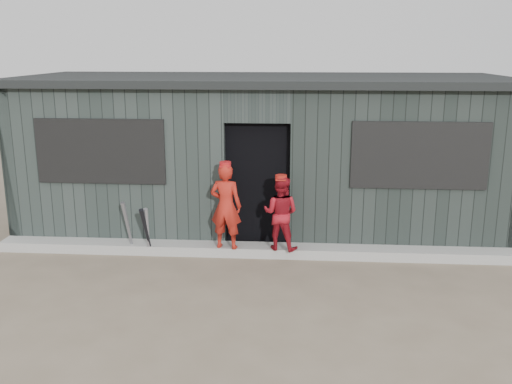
# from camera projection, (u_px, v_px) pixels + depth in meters

# --- Properties ---
(ground) EXTENTS (80.00, 80.00, 0.00)m
(ground) POSITION_uv_depth(u_px,v_px,m) (245.00, 307.00, 7.00)
(ground) COLOR brown
(ground) RESTS_ON ground
(curb) EXTENTS (8.00, 0.36, 0.15)m
(curb) POSITION_uv_depth(u_px,v_px,m) (256.00, 250.00, 8.74)
(curb) COLOR gray
(curb) RESTS_ON ground
(bat_left) EXTENTS (0.11, 0.29, 0.80)m
(bat_left) POSITION_uv_depth(u_px,v_px,m) (148.00, 232.00, 8.55)
(bat_left) COLOR #9898A0
(bat_left) RESTS_ON ground
(bat_mid) EXTENTS (0.16, 0.27, 0.86)m
(bat_mid) POSITION_uv_depth(u_px,v_px,m) (128.00, 228.00, 8.67)
(bat_mid) COLOR slate
(bat_mid) RESTS_ON ground
(bat_right) EXTENTS (0.12, 0.38, 0.81)m
(bat_right) POSITION_uv_depth(u_px,v_px,m) (147.00, 232.00, 8.53)
(bat_right) COLOR black
(bat_right) RESTS_ON ground
(player_red_left) EXTENTS (0.52, 0.38, 1.30)m
(player_red_left) POSITION_uv_depth(u_px,v_px,m) (226.00, 206.00, 8.47)
(player_red_left) COLOR #A71F14
(player_red_left) RESTS_ON curb
(player_red_right) EXTENTS (0.63, 0.55, 1.11)m
(player_red_right) POSITION_uv_depth(u_px,v_px,m) (281.00, 213.00, 8.45)
(player_red_right) COLOR maroon
(player_red_right) RESTS_ON curb
(player_grey_back) EXTENTS (0.66, 0.46, 1.27)m
(player_grey_back) POSITION_uv_depth(u_px,v_px,m) (289.00, 204.00, 9.18)
(player_grey_back) COLOR #B1B1B1
(player_grey_back) RESTS_ON ground
(dugout) EXTENTS (8.30, 3.30, 2.62)m
(dugout) POSITION_uv_depth(u_px,v_px,m) (263.00, 153.00, 10.07)
(dugout) COLOR black
(dugout) RESTS_ON ground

